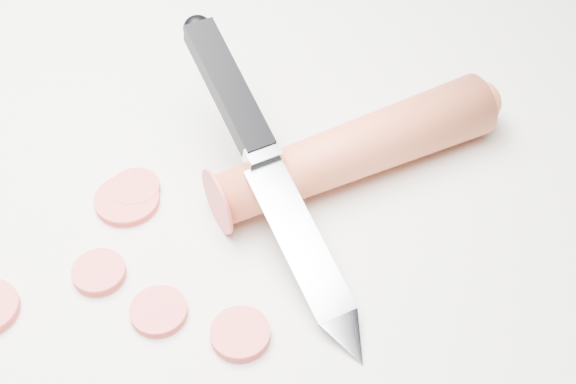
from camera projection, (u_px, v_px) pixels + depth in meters
The scene contains 8 objects.
ground at pixel (152, 229), 0.50m from camera, with size 2.40×2.40×0.00m, color white.
carrot at pixel (355, 150), 0.51m from camera, with size 0.04×0.04×0.19m, color #E35832.
carrot_slice_2 at pixel (127, 200), 0.51m from camera, with size 0.04×0.04×0.01m, color #E94642.
carrot_slice_3 at pixel (99, 273), 0.47m from camera, with size 0.03×0.03×0.01m, color #E94642.
carrot_slice_4 at pixel (240, 334), 0.44m from camera, with size 0.03×0.03×0.01m, color #E94642.
carrot_slice_5 at pixel (135, 189), 0.51m from camera, with size 0.03×0.03×0.01m, color #E94642.
carrot_slice_6 at pixel (159, 311), 0.45m from camera, with size 0.03×0.03×0.01m, color #E94642.
kitchen_knife at pixel (272, 172), 0.47m from camera, with size 0.21×0.15×0.08m, color silver, non-canonical shape.
Camera 1 is at (0.23, -0.22, 0.39)m, focal length 50.00 mm.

